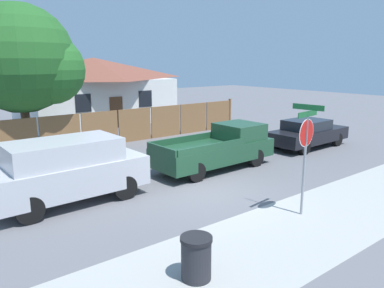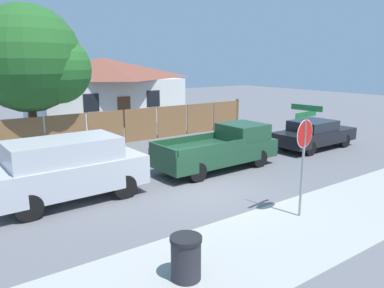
{
  "view_description": "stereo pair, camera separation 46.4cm",
  "coord_description": "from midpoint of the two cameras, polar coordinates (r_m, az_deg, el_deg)",
  "views": [
    {
      "loc": [
        -7.66,
        -8.95,
        4.26
      ],
      "look_at": [
        -0.3,
        0.43,
        1.6
      ],
      "focal_mm": 35.0,
      "sensor_mm": 36.0,
      "label": 1
    },
    {
      "loc": [
        -7.29,
        -9.23,
        4.26
      ],
      "look_at": [
        -0.3,
        0.43,
        1.6
      ],
      "focal_mm": 35.0,
      "sensor_mm": 36.0,
      "label": 2
    }
  ],
  "objects": [
    {
      "name": "house",
      "position": [
        27.6,
        -12.84,
        8.22
      ],
      "size": [
        10.53,
        6.91,
        4.48
      ],
      "color": "white",
      "rests_on": "ground"
    },
    {
      "name": "wooden_fence",
      "position": [
        20.45,
        -7.12,
        2.96
      ],
      "size": [
        14.2,
        0.12,
        1.86
      ],
      "color": "brown",
      "rests_on": "ground"
    },
    {
      "name": "ground_plane",
      "position": [
        12.52,
        3.36,
        -7.34
      ],
      "size": [
        80.0,
        80.0,
        0.0
      ],
      "primitive_type": "plane",
      "color": "slate"
    },
    {
      "name": "stop_sign",
      "position": [
        10.55,
        17.95,
        0.32
      ],
      "size": [
        1.0,
        0.9,
        3.12
      ],
      "rotation": [
        0.0,
        0.0,
        0.13
      ],
      "color": "gray",
      "rests_on": "ground"
    },
    {
      "name": "orange_pickup",
      "position": [
        15.09,
        5.39,
        -0.64
      ],
      "size": [
        5.21,
        1.97,
        1.71
      ],
      "rotation": [
        0.0,
        0.0,
        0.02
      ],
      "color": "#1E472D",
      "rests_on": "ground"
    },
    {
      "name": "parked_sedan",
      "position": [
        19.49,
        18.75,
        1.47
      ],
      "size": [
        4.62,
        1.9,
        1.41
      ],
      "rotation": [
        0.0,
        0.0,
        0.02
      ],
      "color": "black",
      "rests_on": "ground"
    },
    {
      "name": "trash_bin",
      "position": [
        7.72,
        0.87,
        -16.94
      ],
      "size": [
        0.64,
        0.64,
        0.9
      ],
      "color": "#28282D",
      "rests_on": "ground"
    },
    {
      "name": "sidewalk_strip",
      "position": [
        10.21,
        16.56,
        -12.62
      ],
      "size": [
        36.0,
        3.2,
        0.01
      ],
      "color": "#A3A39E",
      "rests_on": "ground"
    },
    {
      "name": "red_suv",
      "position": [
        12.0,
        -17.37,
        -3.49
      ],
      "size": [
        4.66,
        2.02,
        1.97
      ],
      "rotation": [
        0.0,
        0.0,
        0.02
      ],
      "color": "#B7B7BC",
      "rests_on": "ground"
    },
    {
      "name": "oak_tree",
      "position": [
        19.15,
        -22.33,
        11.6
      ],
      "size": [
        5.21,
        4.96,
        6.84
      ],
      "color": "brown",
      "rests_on": "ground"
    }
  ]
}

